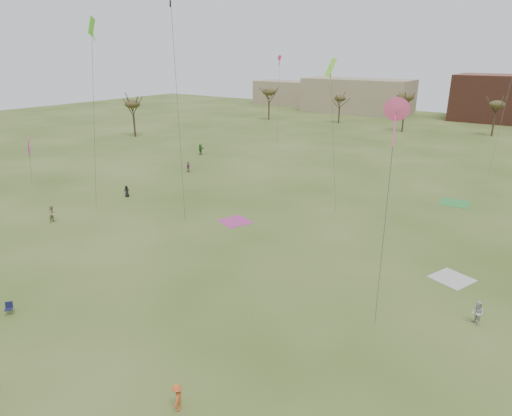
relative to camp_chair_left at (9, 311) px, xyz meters
The scene contains 16 objects.
ground 10.94m from the camp_chair_left, 20.94° to the left, with size 260.00×260.00×0.00m, color #354B17.
spectator_fore_b 18.75m from the camp_chair_left, 139.76° to the left, with size 0.91×0.71×1.87m, color tan.
flyer_mid_a 27.07m from the camp_chair_left, 123.27° to the left, with size 0.72×0.47×1.48m, color black.
flyer_mid_b 16.16m from the camp_chair_left, ahead, with size 1.00×0.58×1.55m, color #C75825.
spectator_mid_d 40.19m from the camp_chair_left, 115.20° to the left, with size 0.94×0.39×1.60m, color #8F3B79.
spectator_mid_e 32.57m from the camp_chair_left, 33.02° to the left, with size 0.85×0.67×1.76m, color #B9B9B9.
flyer_far_a 52.47m from the camp_chair_left, 117.05° to the left, with size 1.76×0.56×1.90m, color #276722.
blanket_cream 34.04m from the camp_chair_left, 44.02° to the left, with size 2.83×2.83×0.03m, color beige.
blanket_plum 23.74m from the camp_chair_left, 85.30° to the left, with size 3.00×3.00×0.03m, color #B83886.
blanket_olive 48.68m from the camp_chair_left, 65.49° to the left, with size 3.34×3.34×0.03m, color green.
camp_chair_left is the anchor object (origin of this frame).
kites_aloft 38.54m from the camp_chair_left, 74.59° to the left, with size 72.22×70.03×22.65m.
tree_line 83.64m from the camp_chair_left, 84.93° to the left, with size 117.44×49.32×8.91m.
building_tan 121.56m from the camp_chair_left, 101.77° to the left, with size 32.00×14.00×10.00m, color #937F60.
building_brick 124.97m from the camp_chair_left, 83.00° to the left, with size 26.00×16.00×12.00m, color brown.
building_tan_west 137.36m from the camp_chair_left, 113.51° to the left, with size 20.00×12.00×8.00m, color #937F60.
Camera 1 is at (19.77, -15.98, 17.59)m, focal length 31.07 mm.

